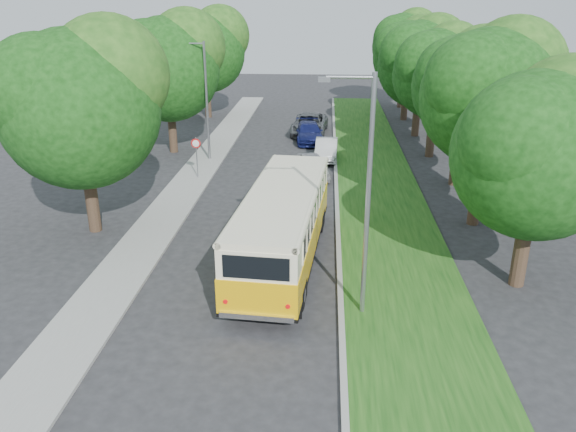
# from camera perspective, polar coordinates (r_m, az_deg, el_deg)

# --- Properties ---
(ground) EXTENTS (120.00, 120.00, 0.00)m
(ground) POSITION_cam_1_polar(r_m,az_deg,el_deg) (21.76, -4.30, -6.07)
(ground) COLOR #262628
(ground) RESTS_ON ground
(curb) EXTENTS (0.20, 70.00, 0.15)m
(curb) POSITION_cam_1_polar(r_m,az_deg,el_deg) (26.07, 5.08, -1.10)
(curb) COLOR gray
(curb) RESTS_ON ground
(grass_verge) EXTENTS (4.50, 70.00, 0.13)m
(grass_verge) POSITION_cam_1_polar(r_m,az_deg,el_deg) (26.24, 10.22, -1.24)
(grass_verge) COLOR #154412
(grass_verge) RESTS_ON ground
(sidewalk) EXTENTS (2.20, 70.00, 0.12)m
(sidewalk) POSITION_cam_1_polar(r_m,az_deg,el_deg) (27.19, -12.91, -0.64)
(sidewalk) COLOR gray
(sidewalk) RESTS_ON ground
(treeline) EXTENTS (24.27, 41.91, 9.46)m
(treeline) POSITION_cam_1_polar(r_m,az_deg,el_deg) (37.31, 4.36, 15.06)
(treeline) COLOR #332319
(treeline) RESTS_ON ground
(lamppost_near) EXTENTS (1.71, 0.16, 8.00)m
(lamppost_near) POSITION_cam_1_polar(r_m,az_deg,el_deg) (17.57, 7.87, 2.44)
(lamppost_near) COLOR gray
(lamppost_near) RESTS_ON ground
(lamppost_far) EXTENTS (1.71, 0.16, 7.50)m
(lamppost_far) POSITION_cam_1_polar(r_m,az_deg,el_deg) (36.39, -8.43, 11.86)
(lamppost_far) COLOR gray
(lamppost_far) RESTS_ON ground
(warning_sign) EXTENTS (0.56, 0.10, 2.50)m
(warning_sign) POSITION_cam_1_polar(r_m,az_deg,el_deg) (33.00, -9.30, 6.55)
(warning_sign) COLOR gray
(warning_sign) RESTS_ON ground
(vintage_bus) EXTENTS (3.57, 10.72, 3.13)m
(vintage_bus) POSITION_cam_1_polar(r_m,az_deg,el_deg) (22.06, -0.52, -1.13)
(vintage_bus) COLOR #FEBA08
(vintage_bus) RESTS_ON ground
(car_silver) EXTENTS (2.47, 4.20, 1.34)m
(car_silver) POSITION_cam_1_polar(r_m,az_deg,el_deg) (33.37, 2.45, 5.13)
(car_silver) COLOR #B3B3B8
(car_silver) RESTS_ON ground
(car_white) EXTENTS (1.52, 4.05, 1.32)m
(car_white) POSITION_cam_1_polar(r_m,az_deg,el_deg) (37.15, 3.91, 6.78)
(car_white) COLOR silver
(car_white) RESTS_ON ground
(car_blue) EXTENTS (2.42, 4.93, 1.38)m
(car_blue) POSITION_cam_1_polar(r_m,az_deg,el_deg) (41.73, 2.15, 8.48)
(car_blue) COLOR navy
(car_blue) RESTS_ON ground
(car_grey) EXTENTS (2.94, 5.70, 1.54)m
(car_grey) POSITION_cam_1_polar(r_m,az_deg,el_deg) (44.09, 2.20, 9.29)
(car_grey) COLOR #515458
(car_grey) RESTS_ON ground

